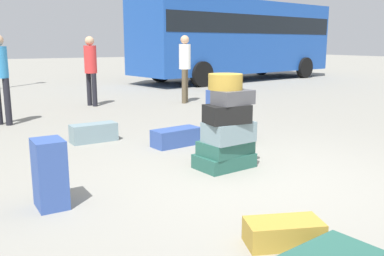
% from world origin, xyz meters
% --- Properties ---
extents(ground_plane, '(80.00, 80.00, 0.00)m').
position_xyz_m(ground_plane, '(0.00, 0.00, 0.00)').
color(ground_plane, gray).
extents(suitcase_tower, '(0.74, 0.57, 1.18)m').
position_xyz_m(suitcase_tower, '(-0.05, 0.45, 0.50)').
color(suitcase_tower, '#26594C').
rests_on(suitcase_tower, ground).
extents(suitcase_teal_foreground_far, '(0.40, 0.40, 0.67)m').
position_xyz_m(suitcase_teal_foreground_far, '(0.84, 1.47, 0.33)').
color(suitcase_teal_foreground_far, '#26594C').
rests_on(suitcase_teal_foreground_far, ground).
extents(suitcase_tan_right_side, '(0.66, 0.49, 0.19)m').
position_xyz_m(suitcase_tan_right_side, '(-0.82, -1.43, 0.10)').
color(suitcase_tan_right_side, '#B28C33').
rests_on(suitcase_tan_right_side, ground).
extents(suitcase_navy_left_side, '(0.22, 0.34, 0.74)m').
position_xyz_m(suitcase_navy_left_side, '(0.98, 2.28, 0.37)').
color(suitcase_navy_left_side, '#334F99').
rests_on(suitcase_navy_left_side, ground).
extents(suitcase_navy_behind_tower, '(0.78, 0.42, 0.26)m').
position_xyz_m(suitcase_navy_behind_tower, '(-0.03, 1.81, 0.13)').
color(suitcase_navy_behind_tower, '#334F99').
rests_on(suitcase_navy_behind_tower, ground).
extents(suitcase_navy_white_trunk, '(0.28, 0.35, 0.66)m').
position_xyz_m(suitcase_navy_white_trunk, '(-2.22, 0.26, 0.33)').
color(suitcase_navy_white_trunk, '#334F99').
rests_on(suitcase_navy_white_trunk, ground).
extents(suitcase_slate_upright_blue, '(0.73, 0.31, 0.29)m').
position_xyz_m(suitcase_slate_upright_blue, '(-1.04, 2.70, 0.14)').
color(suitcase_slate_upright_blue, gray).
rests_on(suitcase_slate_upright_blue, ground).
extents(person_bearded_onlooker, '(0.30, 0.30, 1.73)m').
position_xyz_m(person_bearded_onlooker, '(2.36, 5.81, 1.04)').
color(person_bearded_onlooker, brown).
rests_on(person_bearded_onlooker, ground).
extents(person_tourist_with_camera, '(0.30, 0.30, 1.70)m').
position_xyz_m(person_tourist_with_camera, '(-2.10, 4.92, 1.02)').
color(person_tourist_with_camera, black).
rests_on(person_tourist_with_camera, ground).
extents(person_passerby_in_red, '(0.30, 0.33, 1.70)m').
position_xyz_m(person_passerby_in_red, '(0.10, 6.48, 1.01)').
color(person_passerby_in_red, black).
rests_on(person_passerby_in_red, ground).
extents(parked_bus, '(9.58, 3.99, 3.15)m').
position_xyz_m(parked_bus, '(7.59, 10.70, 1.83)').
color(parked_bus, '#1E4CA5').
rests_on(parked_bus, ground).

